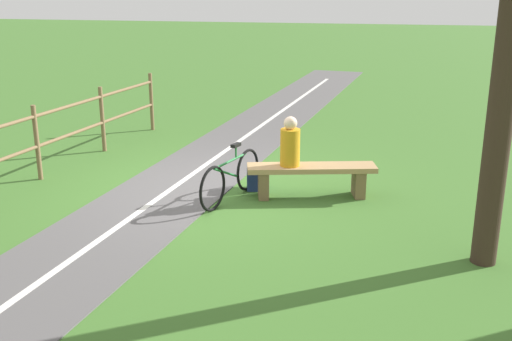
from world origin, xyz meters
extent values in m
plane|color=#3D6B28|center=(0.00, 0.00, 0.00)|extent=(80.00, 80.00, 0.00)
cube|color=#565454|center=(1.05, 4.00, 0.01)|extent=(6.01, 35.97, 0.02)
cube|color=silver|center=(1.05, 4.00, 0.02)|extent=(3.84, 31.79, 0.00)
cube|color=#A88456|center=(-1.65, 0.05, 0.47)|extent=(2.05, 0.89, 0.08)
cube|color=brown|center=(-2.38, -0.12, 0.22)|extent=(0.25, 0.41, 0.43)
cube|color=brown|center=(-0.93, 0.23, 0.22)|extent=(0.25, 0.41, 0.43)
cylinder|color=orange|center=(-1.32, 0.13, 0.80)|extent=(0.37, 0.37, 0.58)
sphere|color=beige|center=(-1.32, 0.13, 1.19)|extent=(0.21, 0.21, 0.21)
torus|color=black|center=(-0.31, 0.96, 0.34)|extent=(0.24, 0.67, 0.69)
torus|color=black|center=(-0.61, -0.06, 0.34)|extent=(0.24, 0.67, 0.69)
cylinder|color=#237038|center=(-0.46, 0.45, 0.63)|extent=(0.29, 0.88, 0.04)
cylinder|color=#237038|center=(-0.41, 0.61, 0.49)|extent=(0.22, 0.64, 0.32)
cylinder|color=#237038|center=(-0.51, 0.30, 0.73)|extent=(0.03, 0.03, 0.20)
cube|color=black|center=(-0.51, 0.30, 0.84)|extent=(0.13, 0.21, 0.05)
cube|color=navy|center=(-0.71, -0.11, 0.20)|extent=(0.26, 0.31, 0.40)
cube|color=#2A438C|center=(-0.83, -0.13, 0.14)|extent=(0.07, 0.20, 0.18)
cylinder|color=brown|center=(2.41, -3.71, 0.64)|extent=(0.08, 0.08, 1.29)
cylinder|color=brown|center=(2.70, -1.80, 0.64)|extent=(0.08, 0.08, 1.29)
cylinder|color=brown|center=(2.99, 0.11, 0.64)|extent=(0.08, 0.08, 1.29)
cylinder|color=#38281E|center=(-3.98, 1.98, 1.89)|extent=(0.30, 0.30, 3.78)
camera|label=1|loc=(-2.64, 9.17, 3.27)|focal=43.07mm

